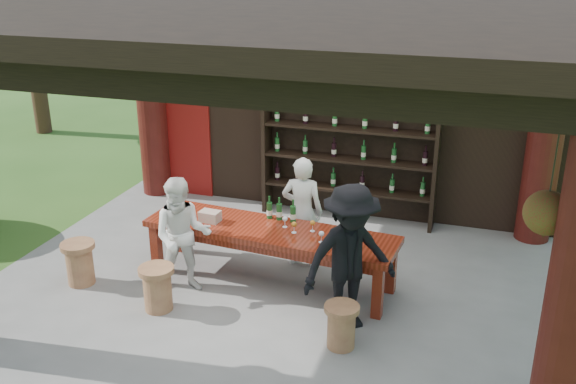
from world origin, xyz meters
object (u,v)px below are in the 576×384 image
(tasting_table, at_px, (270,237))
(napkin_basket, at_px, (210,216))
(stool_far_left, at_px, (80,262))
(wine_shelf, at_px, (349,145))
(stool_near_left, at_px, (157,287))
(stool_near_right, at_px, (341,325))
(guest_woman, at_px, (182,236))
(guest_man, at_px, (350,258))
(host, at_px, (302,212))

(tasting_table, distance_m, napkin_basket, 0.84)
(stool_far_left, height_order, napkin_basket, napkin_basket)
(wine_shelf, xyz_separation_m, tasting_table, (-0.47, -2.36, -0.58))
(tasting_table, relative_size, napkin_basket, 12.85)
(tasting_table, relative_size, stool_near_left, 5.95)
(wine_shelf, height_order, napkin_basket, wine_shelf)
(stool_near_left, bearing_deg, stool_near_right, -1.83)
(guest_woman, bearing_deg, stool_near_right, -38.08)
(stool_far_left, bearing_deg, wine_shelf, 48.86)
(stool_near_left, bearing_deg, guest_woman, 80.00)
(stool_near_right, height_order, stool_far_left, stool_far_left)
(stool_near_right, xyz_separation_m, guest_man, (-0.03, 0.42, 0.60))
(wine_shelf, bearing_deg, guest_woman, -115.98)
(guest_woman, relative_size, napkin_basket, 5.79)
(tasting_table, relative_size, guest_man, 1.92)
(tasting_table, height_order, guest_woman, guest_woman)
(stool_far_left, height_order, guest_man, guest_man)
(wine_shelf, bearing_deg, host, -97.07)
(stool_far_left, bearing_deg, guest_man, 1.48)
(guest_man, bearing_deg, stool_near_right, -126.18)
(host, distance_m, napkin_basket, 1.24)
(host, bearing_deg, guest_woman, 38.78)
(wine_shelf, relative_size, stool_near_right, 5.42)
(stool_near_right, bearing_deg, stool_near_left, 178.17)
(wine_shelf, xyz_separation_m, napkin_basket, (-1.29, -2.39, -0.39))
(tasting_table, height_order, stool_near_left, tasting_table)
(wine_shelf, bearing_deg, tasting_table, -101.19)
(stool_far_left, bearing_deg, tasting_table, 19.53)
(tasting_table, distance_m, guest_woman, 1.11)
(guest_woman, distance_m, napkin_basket, 0.55)
(wine_shelf, height_order, guest_woman, wine_shelf)
(stool_near_left, relative_size, napkin_basket, 2.16)
(wine_shelf, bearing_deg, napkin_basket, -118.29)
(guest_man, xyz_separation_m, napkin_basket, (-2.02, 0.71, -0.05))
(napkin_basket, bearing_deg, guest_man, -19.25)
(tasting_table, relative_size, guest_woman, 2.22)
(stool_far_left, xyz_separation_m, guest_man, (3.52, 0.09, 0.57))
(tasting_table, distance_m, stool_near_left, 1.54)
(stool_near_left, height_order, host, host)
(stool_near_left, bearing_deg, napkin_basket, 77.76)
(stool_near_right, xyz_separation_m, host, (-0.98, 1.76, 0.50))
(napkin_basket, bearing_deg, guest_woman, -104.44)
(wine_shelf, bearing_deg, stool_near_right, -77.78)
(host, relative_size, napkin_basket, 5.93)
(stool_near_left, relative_size, stool_far_left, 0.98)
(stool_near_right, distance_m, host, 2.07)
(stool_near_left, relative_size, host, 0.36)
(wine_shelf, relative_size, stool_near_left, 4.91)
(guest_man, bearing_deg, guest_woman, 135.71)
(stool_near_left, height_order, stool_near_right, stool_near_left)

